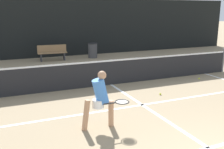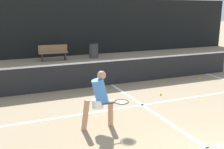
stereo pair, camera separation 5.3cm
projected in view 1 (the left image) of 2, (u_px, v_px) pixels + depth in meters
The scene contains 12 objects.
court_baseline_near at pixel (209, 148), 5.30m from camera, with size 11.00×0.10×0.01m, color white.
court_service_line at pixel (142, 105), 7.73m from camera, with size 8.25×0.10×0.01m, color white.
court_center_mark at pixel (145, 107), 7.58m from camera, with size 0.10×5.09×0.01m, color white.
net at pixel (111, 71), 9.73m from camera, with size 11.09×0.09×1.07m.
fence_back at pixel (66, 28), 15.70m from camera, with size 24.00×0.06×3.45m.
player_practicing at pixel (100, 98), 6.08m from camera, with size 1.09×0.56×1.38m.
tennis_ball_scattered_1 at pixel (160, 94), 8.64m from camera, with size 0.07×0.07×0.07m, color #D1E033.
tennis_ball_scattered_5 at pixel (199, 78), 10.60m from camera, with size 0.07×0.07×0.07m, color #D1E033.
courtside_bench at pixel (52, 52), 14.48m from camera, with size 1.60×0.45×0.86m.
trash_bin at pixel (93, 50), 15.35m from camera, with size 0.55×0.55×0.87m.
parked_car at pixel (55, 39), 19.62m from camera, with size 1.70×4.55×1.44m.
building_far at pixel (36, 4), 26.99m from camera, with size 36.00×2.40×6.78m, color beige.
Camera 1 is at (-3.68, -2.53, 2.72)m, focal length 42.00 mm.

